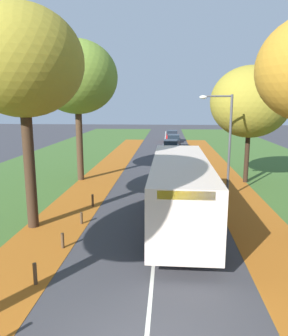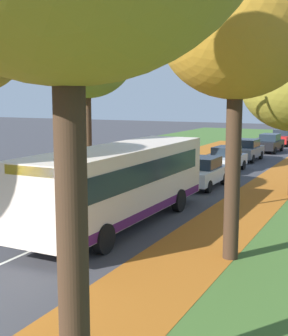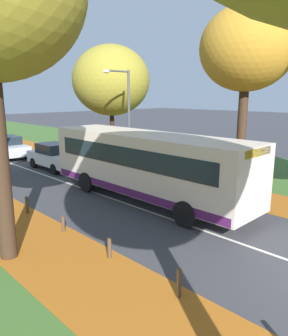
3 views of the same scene
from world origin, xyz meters
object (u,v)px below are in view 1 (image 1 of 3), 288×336
at_px(tree_right_mid, 250,102).
at_px(streetlamp_right, 224,135).
at_px(tree_left_mid, 77,78).
at_px(car_silver_following, 172,157).
at_px(bollard_fourth, 63,241).
at_px(bollard_sixth, 93,201).
at_px(bollard_fifth, 81,218).
at_px(tree_left_near, 22,63).
at_px(car_red_trailing, 172,136).
at_px(car_grey_third_in_line, 171,148).
at_px(bollard_third, 35,274).
at_px(bus, 180,187).
at_px(car_black_fourth_in_line, 174,141).
at_px(car_white_lead, 180,170).

bearing_deg(tree_right_mid, streetlamp_right, -119.86).
xyz_separation_m(tree_left_mid, car_silver_following, (6.72, 6.06, -6.44)).
height_order(bollard_fourth, bollard_sixth, bollard_sixth).
xyz_separation_m(tree_left_mid, bollard_fifth, (2.38, -8.82, -6.98)).
xyz_separation_m(tree_left_mid, bollard_sixth, (2.31, -6.22, -6.91)).
xyz_separation_m(tree_left_near, tree_right_mid, (11.58, 9.42, -1.57)).
bearing_deg(car_red_trailing, car_grey_third_in_line, -91.39).
bearing_deg(bollard_third, streetlamp_right, 54.37).
relative_size(tree_left_near, car_red_trailing, 2.25).
relative_size(bus, car_silver_following, 2.44).
xyz_separation_m(car_grey_third_in_line, car_black_fourth_in_line, (0.42, 6.28, 0.00)).
xyz_separation_m(bollard_fourth, bollard_fifth, (0.05, 2.60, -0.03)).
distance_m(bollard_third, streetlamp_right, 12.90).
xyz_separation_m(bollard_fifth, car_white_lead, (4.82, 9.06, 0.53)).
bearing_deg(tree_left_near, bollard_fourth, -45.96).
distance_m(car_white_lead, car_red_trailing, 24.45).
distance_m(car_silver_following, car_black_fourth_in_line, 12.21).
height_order(car_white_lead, car_red_trailing, same).
bearing_deg(bollard_third, car_white_lead, 71.05).
bearing_deg(car_red_trailing, car_white_lead, -89.37).
height_order(car_white_lead, car_black_fourth_in_line, same).
bearing_deg(tree_right_mid, car_white_lead, 178.49).
height_order(tree_right_mid, car_red_trailing, tree_right_mid).
bearing_deg(bollard_fifth, tree_right_mid, 43.29).
height_order(tree_left_mid, car_black_fourth_in_line, tree_left_mid).
bearing_deg(tree_left_near, bollard_fifth, 13.09).
relative_size(bollard_fifth, bollard_sixth, 0.82).
height_order(car_silver_following, car_red_trailing, same).
bearing_deg(car_silver_following, bollard_sixth, -109.76).
height_order(car_black_fourth_in_line, car_red_trailing, same).
bearing_deg(bus, bollard_third, -128.86).
bearing_deg(bollard_third, bus, 51.14).
relative_size(tree_left_near, streetlamp_right, 1.58).
relative_size(tree_left_near, tree_right_mid, 1.19).
xyz_separation_m(bus, car_black_fourth_in_line, (0.12, 26.56, -0.89)).
bearing_deg(car_grey_third_in_line, car_black_fourth_in_line, 86.21).
xyz_separation_m(bollard_fourth, bus, (4.59, 3.12, 1.39)).
distance_m(tree_left_near, car_white_lead, 13.39).
relative_size(tree_left_mid, bus, 0.94).
xyz_separation_m(tree_left_mid, car_black_fourth_in_line, (7.04, 18.26, -6.44)).
height_order(tree_left_near, tree_right_mid, tree_left_near).
height_order(bollard_sixth, car_silver_following, car_silver_following).
xyz_separation_m(car_grey_third_in_line, car_red_trailing, (0.31, 12.70, 0.00)).
bearing_deg(bollard_fourth, bollard_third, -90.50).
xyz_separation_m(tree_right_mid, bollard_fourth, (-9.54, -11.54, -5.27)).
distance_m(tree_right_mid, bollard_sixth, 12.61).
relative_size(bollard_third, car_black_fourth_in_line, 0.17).
bearing_deg(bollard_fourth, tree_right_mid, 50.42).
bearing_deg(tree_left_near, tree_right_mid, 39.14).
bearing_deg(tree_left_mid, streetlamp_right, -22.18).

